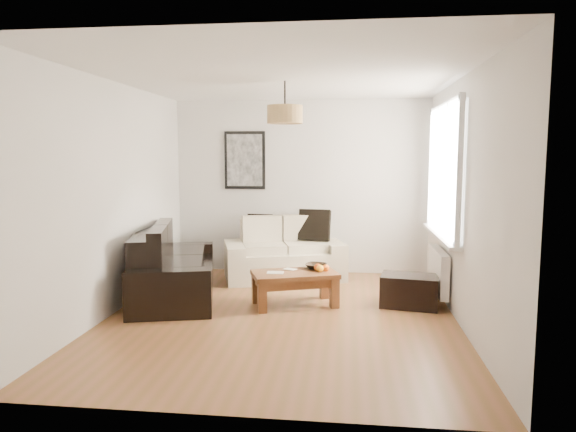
# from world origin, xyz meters

# --- Properties ---
(floor) EXTENTS (4.50, 4.50, 0.00)m
(floor) POSITION_xyz_m (0.00, 0.00, 0.00)
(floor) COLOR brown
(floor) RESTS_ON ground
(ceiling) EXTENTS (3.80, 4.50, 0.00)m
(ceiling) POSITION_xyz_m (0.00, 0.00, 2.60)
(ceiling) COLOR white
(ceiling) RESTS_ON floor
(wall_back) EXTENTS (3.80, 0.04, 2.60)m
(wall_back) POSITION_xyz_m (0.00, 2.25, 1.30)
(wall_back) COLOR silver
(wall_back) RESTS_ON floor
(wall_front) EXTENTS (3.80, 0.04, 2.60)m
(wall_front) POSITION_xyz_m (0.00, -2.25, 1.30)
(wall_front) COLOR silver
(wall_front) RESTS_ON floor
(wall_left) EXTENTS (0.04, 4.50, 2.60)m
(wall_left) POSITION_xyz_m (-1.90, 0.00, 1.30)
(wall_left) COLOR silver
(wall_left) RESTS_ON floor
(wall_right) EXTENTS (0.04, 4.50, 2.60)m
(wall_right) POSITION_xyz_m (1.90, 0.00, 1.30)
(wall_right) COLOR silver
(wall_right) RESTS_ON floor
(window_bay) EXTENTS (0.14, 1.90, 1.60)m
(window_bay) POSITION_xyz_m (1.86, 0.80, 1.60)
(window_bay) COLOR white
(window_bay) RESTS_ON wall_right
(radiator) EXTENTS (0.10, 0.90, 0.52)m
(radiator) POSITION_xyz_m (1.82, 0.80, 0.38)
(radiator) COLOR white
(radiator) RESTS_ON wall_right
(poster) EXTENTS (0.62, 0.04, 0.87)m
(poster) POSITION_xyz_m (-0.85, 2.22, 1.70)
(poster) COLOR black
(poster) RESTS_ON wall_back
(pendant_shade) EXTENTS (0.40, 0.40, 0.20)m
(pendant_shade) POSITION_xyz_m (0.00, 0.30, 2.23)
(pendant_shade) COLOR tan
(pendant_shade) RESTS_ON ceiling
(loveseat_cream) EXTENTS (1.87, 1.36, 0.83)m
(loveseat_cream) POSITION_xyz_m (-0.20, 1.78, 0.42)
(loveseat_cream) COLOR beige
(loveseat_cream) RESTS_ON floor
(sofa_leather) EXTENTS (1.38, 2.09, 0.83)m
(sofa_leather) POSITION_xyz_m (-1.43, 0.60, 0.41)
(sofa_leather) COLOR black
(sofa_leather) RESTS_ON floor
(coffee_table) EXTENTS (1.11, 0.84, 0.40)m
(coffee_table) POSITION_xyz_m (0.10, 0.43, 0.20)
(coffee_table) COLOR brown
(coffee_table) RESTS_ON floor
(ottoman) EXTENTS (0.72, 0.53, 0.38)m
(ottoman) POSITION_xyz_m (1.45, 0.54, 0.19)
(ottoman) COLOR black
(ottoman) RESTS_ON floor
(cushion_left) EXTENTS (0.39, 0.15, 0.38)m
(cushion_left) POSITION_xyz_m (-0.58, 1.98, 0.71)
(cushion_left) COLOR black
(cushion_left) RESTS_ON loveseat_cream
(cushion_right) EXTENTS (0.47, 0.20, 0.46)m
(cushion_right) POSITION_xyz_m (0.23, 1.98, 0.75)
(cushion_right) COLOR black
(cushion_right) RESTS_ON loveseat_cream
(fruit_bowl) EXTENTS (0.31, 0.31, 0.06)m
(fruit_bowl) POSITION_xyz_m (0.34, 0.65, 0.43)
(fruit_bowl) COLOR black
(fruit_bowl) RESTS_ON coffee_table
(orange_a) EXTENTS (0.10, 0.10, 0.09)m
(orange_a) POSITION_xyz_m (0.40, 0.48, 0.44)
(orange_a) COLOR orange
(orange_a) RESTS_ON fruit_bowl
(orange_b) EXTENTS (0.09, 0.09, 0.08)m
(orange_b) POSITION_xyz_m (0.46, 0.52, 0.44)
(orange_b) COLOR orange
(orange_b) RESTS_ON fruit_bowl
(orange_c) EXTENTS (0.11, 0.11, 0.09)m
(orange_c) POSITION_xyz_m (0.37, 0.53, 0.44)
(orange_c) COLOR #DB4F12
(orange_c) RESTS_ON fruit_bowl
(papers) EXTENTS (0.20, 0.15, 0.01)m
(papers) POSITION_xyz_m (-0.12, 0.37, 0.41)
(papers) COLOR silver
(papers) RESTS_ON coffee_table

